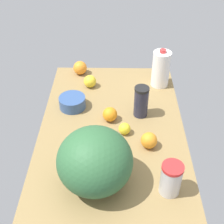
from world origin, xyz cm
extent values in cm
cube|color=olive|center=(0.00, 0.00, 1.50)|extent=(120.00, 76.00, 3.00)
cylinder|color=white|center=(-40.53, 29.14, 14.26)|extent=(10.84, 10.84, 22.53)
cylinder|color=red|center=(-40.53, 29.14, 26.43)|extent=(3.79, 3.79, 1.80)
cylinder|color=#345288|center=(-16.69, -22.77, 6.31)|extent=(14.98, 14.98, 6.62)
ellipsoid|color=#2E6037|center=(36.91, -6.48, 16.91)|extent=(31.73, 31.73, 27.81)
cylinder|color=#27283D|center=(-10.44, 15.54, 11.27)|extent=(7.72, 7.72, 16.54)
cylinder|color=black|center=(-10.44, 15.54, 20.24)|extent=(7.95, 7.95, 1.40)
cylinder|color=silver|center=(40.80, 25.00, 10.10)|extent=(8.88, 8.88, 14.20)
cylinder|color=red|center=(40.80, 25.00, 17.90)|extent=(9.14, 9.14, 1.40)
sphere|color=orange|center=(-52.54, -21.69, 7.42)|extent=(8.83, 8.83, 8.83)
sphere|color=orange|center=(-5.48, -1.18, 6.95)|extent=(7.91, 7.91, 7.91)
sphere|color=orange|center=(14.34, 18.24, 7.05)|extent=(8.11, 8.11, 8.11)
sphere|color=yellow|center=(-37.52, -14.24, 6.86)|extent=(7.71, 7.71, 7.71)
sphere|color=yellow|center=(4.92, 6.52, 6.08)|extent=(6.16, 6.16, 6.16)
camera|label=1|loc=(123.71, 1.91, 113.30)|focal=50.00mm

